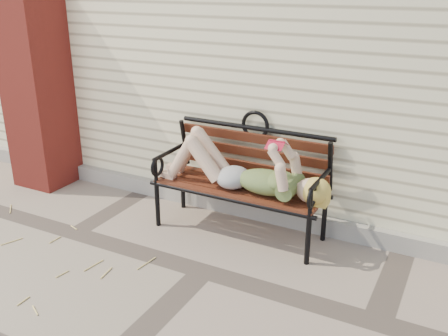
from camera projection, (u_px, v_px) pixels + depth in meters
The scene contains 6 objects.
ground at pixel (203, 271), 3.65m from camera, with size 80.00×80.00×0.00m, color gray.
house_wall at pixel (334, 26), 5.60m from camera, with size 8.00×4.00×3.00m, color beige.
foundation_strip at pixel (258, 211), 4.43m from camera, with size 8.00×0.10×0.15m, color gray.
brick_pillar at pixel (37, 87), 4.91m from camera, with size 0.50×0.50×2.00m, color maroon.
garden_bench at pixel (244, 168), 4.09m from camera, with size 1.52×0.61×0.99m.
reading_woman at pixel (239, 169), 3.97m from camera, with size 1.44×0.33×0.45m.
Camera 1 is at (1.59, -2.71, 2.02)m, focal length 40.00 mm.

